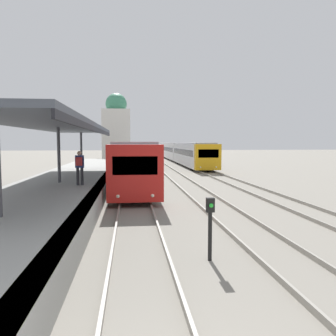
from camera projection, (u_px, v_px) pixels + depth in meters
name	position (u px, v px, depth m)	size (l,w,h in m)	color
platform_canopy	(59.00, 126.00, 16.73)	(4.00, 19.67, 3.04)	#4C515B
person_on_platform	(80.00, 165.00, 15.82)	(0.40, 0.40, 1.66)	#2D2D33
train_near	(132.00, 156.00, 30.43)	(2.59, 32.06, 2.99)	red
train_far	(169.00, 149.00, 62.68)	(2.58, 63.12, 2.91)	gold
signal_post_near	(210.00, 221.00, 8.16)	(0.20, 0.21, 1.59)	black
distant_domed_building	(116.00, 130.00, 50.23)	(4.21, 4.21, 10.40)	silver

